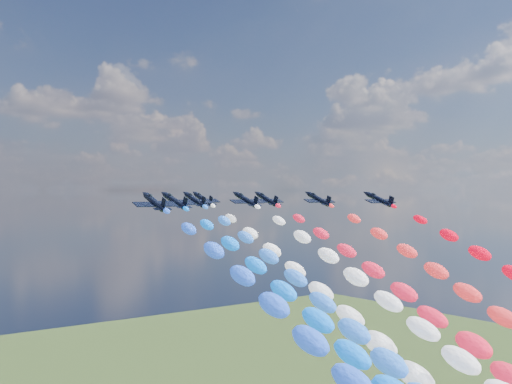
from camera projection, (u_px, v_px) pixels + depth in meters
jet_0 at (154, 202)px, 134.12m from camera, size 9.89×13.01×6.50m
jet_1 at (175, 201)px, 148.95m from camera, size 9.64×12.84×6.50m
jet_2 at (195, 200)px, 166.51m from camera, size 9.33×12.61×6.50m
trail_2 at (371, 361)px, 118.13m from camera, size 5.76×117.36×59.37m
jet_3 at (246, 200)px, 167.75m from camera, size 9.23×12.54×6.50m
trail_3 at (441, 359)px, 119.36m from camera, size 5.76×117.36×59.37m
jet_4 at (203, 199)px, 180.52m from camera, size 9.84×12.97×6.50m
trail_4 at (364, 343)px, 132.14m from camera, size 5.76×117.36×59.37m
jet_5 at (267, 199)px, 179.71m from camera, size 9.77×12.92×6.50m
trail_5 at (452, 344)px, 131.33m from camera, size 5.76×117.36×59.37m
jet_6 at (318, 199)px, 178.74m from camera, size 9.89×13.01×6.50m
jet_7 at (379, 199)px, 173.06m from camera, size 9.66×12.85×6.50m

